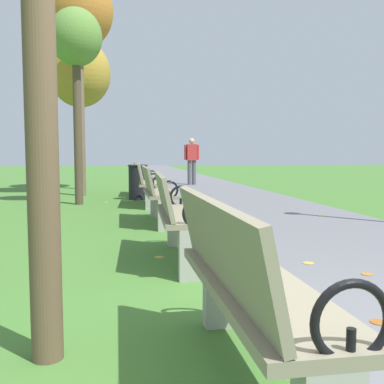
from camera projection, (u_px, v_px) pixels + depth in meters
The scene contains 13 objects.
ground_plane at pixel (348, 382), 2.17m from camera, with size 80.00×80.00×0.00m, color #42722D.
paved_walkway at pixel (180, 178), 20.13m from camera, with size 3.18×44.00×0.02m, color slate.
park_bench_1 at pixel (245, 286), 2.10m from camera, with size 0.48×1.60×0.90m.
park_bench_2 at pixel (177, 214), 4.60m from camera, with size 0.53×1.62×0.90m.
park_bench_3 at pixel (157, 193), 7.11m from camera, with size 0.47×1.60×0.90m.
park_bench_4 at pixel (147, 183), 9.54m from camera, with size 0.55×1.62×0.90m.
park_bench_5 at pixel (142, 177), 11.94m from camera, with size 0.54×1.62×0.90m.
tree_2 at pixel (76, 43), 9.50m from camera, with size 1.10×1.10×4.16m.
tree_3 at pixel (78, 14), 11.46m from camera, with size 1.77×1.77×5.71m.
tree_4 at pixel (80, 74), 13.75m from camera, with size 1.86×1.86×4.57m.
pedestrian_walking at pixel (192, 159), 15.71m from camera, with size 0.53×0.23×1.62m.
trash_bin at pixel (138, 182), 10.76m from camera, with size 0.48×0.48×0.84m.
scattered_leaves at pixel (189, 215), 7.96m from camera, with size 4.79×14.24×0.02m.
Camera 1 is at (-1.07, -1.94, 1.10)m, focal length 42.14 mm.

